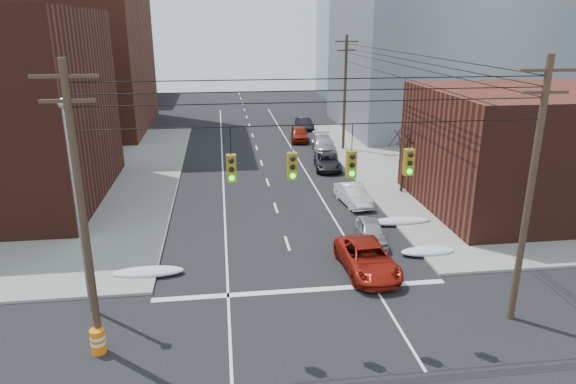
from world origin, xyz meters
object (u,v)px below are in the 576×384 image
object	(u,v)px
parked_car_a	(371,232)
lot_car_c	(13,184)
red_pickup	(367,259)
parked_car_b	(353,195)
lot_car_a	(61,196)
construction_barrel	(98,341)
lot_car_d	(68,163)
parked_car_c	(327,162)
parked_car_f	(304,123)
lot_car_b	(63,178)
parked_car_d	(323,144)
parked_car_e	(300,134)

from	to	relation	value
parked_car_a	lot_car_c	size ratio (longest dim) A/B	0.74
red_pickup	parked_car_b	distance (m)	10.24
parked_car_b	lot_car_a	xyz separation A→B (m)	(-19.87, 1.81, 0.16)
lot_car_c	construction_barrel	bearing A→B (deg)	-152.28
red_pickup	parked_car_b	world-z (taller)	red_pickup
lot_car_a	lot_car_d	bearing A→B (deg)	21.92
parked_car_a	parked_car_c	world-z (taller)	parked_car_a
parked_car_a	parked_car_f	bearing A→B (deg)	93.14
parked_car_a	construction_barrel	xyz separation A→B (m)	(-13.30, -8.77, -0.13)
lot_car_b	lot_car_c	xyz separation A→B (m)	(-3.21, -1.06, -0.03)
lot_car_b	parked_car_d	bearing A→B (deg)	-50.56
parked_car_f	lot_car_b	world-z (taller)	lot_car_b
red_pickup	parked_car_b	bearing A→B (deg)	77.37
lot_car_c	lot_car_b	bearing A→B (deg)	-70.63
parked_car_b	parked_car_d	distance (m)	15.47
parked_car_d	parked_car_f	size ratio (longest dim) A/B	1.26
parked_car_f	lot_car_c	size ratio (longest dim) A/B	0.80
parked_car_b	lot_car_d	xyz separation A→B (m)	(-21.79, 10.72, 0.22)
parked_car_f	parked_car_b	bearing A→B (deg)	-97.28
lot_car_a	construction_barrel	xyz separation A→B (m)	(5.96, -17.09, -0.33)
parked_car_f	construction_barrel	size ratio (longest dim) A/B	4.10
red_pickup	parked_car_d	world-z (taller)	parked_car_d
parked_car_d	parked_car_f	xyz separation A→B (m)	(-0.02, 11.45, -0.07)
parked_car_a	parked_car_d	distance (m)	22.01
parked_car_f	lot_car_b	xyz separation A→B (m)	(-21.90, -20.70, 0.24)
red_pickup	lot_car_a	world-z (taller)	lot_car_a
parked_car_c	lot_car_c	xyz separation A→B (m)	(-24.22, -3.95, 0.25)
parked_car_e	parked_car_f	size ratio (longest dim) A/B	1.11
parked_car_d	lot_car_c	distance (m)	27.16
parked_car_d	lot_car_c	xyz separation A→B (m)	(-25.13, -10.31, 0.14)
parked_car_b	parked_car_d	world-z (taller)	parked_car_d
parked_car_a	parked_car_e	bearing A→B (deg)	95.85
lot_car_d	construction_barrel	xyz separation A→B (m)	(7.87, -26.00, -0.39)
parked_car_c	parked_car_d	size ratio (longest dim) A/B	0.89
parked_car_d	parked_car_f	distance (m)	11.45
parked_car_a	lot_car_b	size ratio (longest dim) A/B	0.68
parked_car_c	lot_car_c	size ratio (longest dim) A/B	0.90
construction_barrel	parked_car_c	bearing A→B (deg)	60.13
red_pickup	parked_car_f	xyz separation A→B (m)	(2.82, 36.97, -0.04)
parked_car_a	parked_car_b	size ratio (longest dim) A/B	0.91
parked_car_e	lot_car_b	bearing A→B (deg)	-137.98
parked_car_a	parked_car_b	world-z (taller)	parked_car_b
red_pickup	parked_car_d	xyz separation A→B (m)	(2.84, 25.52, 0.03)
lot_car_b	construction_barrel	xyz separation A→B (m)	(7.02, -21.47, -0.40)
red_pickup	lot_car_d	bearing A→B (deg)	131.59
parked_car_b	parked_car_a	bearing A→B (deg)	-102.32
red_pickup	parked_car_f	size ratio (longest dim) A/B	1.26
parked_car_a	lot_car_b	distance (m)	23.97
lot_car_a	lot_car_d	xyz separation A→B (m)	(-1.92, 8.91, 0.06)
parked_car_b	parked_car_f	bearing A→B (deg)	80.99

